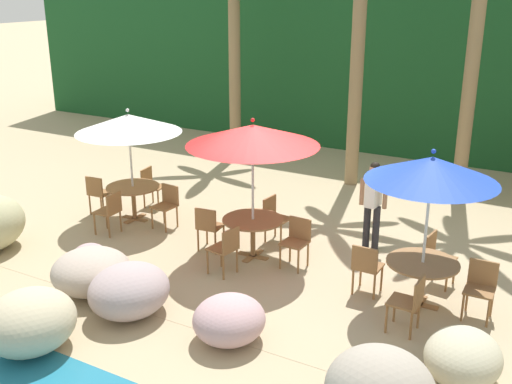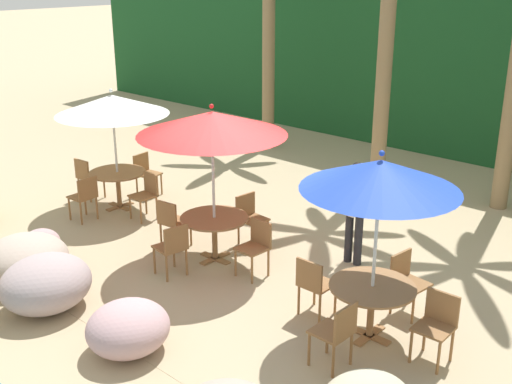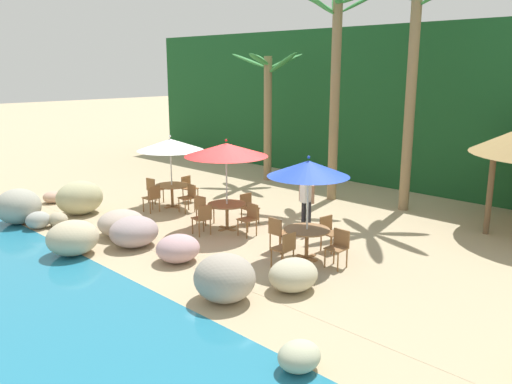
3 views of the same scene
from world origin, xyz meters
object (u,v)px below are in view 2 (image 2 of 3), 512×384
Objects in this scene: umbrella_white at (112,105)px; chair_blue_right at (337,331)px; chair_red_seaward at (256,244)px; chair_red_left at (172,220)px; chair_white_left at (87,176)px; chair_blue_seaward at (437,322)px; chair_blue_left at (314,283)px; chair_white_right at (85,195)px; chair_blue_inland at (406,279)px; dining_table_blue at (372,295)px; chair_white_seaward at (147,192)px; chair_red_right at (173,246)px; umbrella_red at (212,123)px; dining_table_white at (118,178)px; dining_table_red at (214,224)px; waiter_in_white at (355,206)px; chair_red_inland at (250,215)px; palm_tree_nearest at (269,15)px; chair_white_inland at (145,171)px; umbrella_blue at (380,175)px.

umbrella_white is 2.73× the size of chair_blue_right.
chair_red_left is (-1.69, -0.24, 0.00)m from chair_red_seaward.
chair_blue_seaward is at bearing -2.84° from chair_white_left.
chair_blue_right is at bearing -39.47° from chair_blue_left.
chair_white_right and chair_blue_inland have the same top height.
chair_blue_right reaches higher than dining_table_blue.
chair_white_seaward is 1.00× the size of chair_white_right.
chair_white_seaward is 1.00× the size of chair_blue_inland.
chair_red_right is at bearing -167.93° from chair_blue_left.
chair_red_left is 4.14m from chair_blue_right.
umbrella_red is at bearing 87.80° from chair_red_right.
chair_red_left is 1.04m from chair_red_right.
chair_red_seaward is 1.00× the size of chair_blue_right.
chair_blue_right is at bearing -128.87° from chair_blue_seaward.
dining_table_blue is at bearing -5.98° from dining_table_white.
chair_blue_left is at bearing -9.02° from dining_table_red.
chair_blue_inland is at bearing 1.87° from umbrella_white.
dining_table_white is 0.65× the size of waiter_in_white.
palm_tree_nearest is (-3.86, 4.89, 2.85)m from chair_red_inland.
chair_red_left is (-0.83, -0.19, -0.10)m from dining_table_red.
dining_table_white is 1.26× the size of chair_white_inland.
umbrella_red reaches higher than chair_blue_inland.
chair_white_left is at bearing -169.85° from umbrella_white.
chair_white_left is 1.00× the size of chair_white_right.
palm_tree_nearest is (-0.78, 5.37, 2.75)m from dining_table_white.
chair_white_left is at bearing -174.06° from chair_white_seaward.
dining_table_blue is (3.16, 0.58, 0.10)m from chair_red_right.
umbrella_white reaches higher than dining_table_blue.
chair_red_left is at bearing -29.69° from chair_white_inland.
umbrella_red is 4.35m from chair_blue_seaward.
chair_red_left and chair_blue_seaward have the same top height.
chair_blue_left is 0.17× the size of palm_tree_nearest.
chair_red_inland is (-0.02, 0.85, -0.10)m from dining_table_red.
chair_white_seaward is 2.27m from chair_red_inland.
chair_white_left is 3.97m from chair_red_inland.
chair_red_seaward is 1.00× the size of chair_blue_seaward.
chair_blue_right is (6.16, -0.66, 0.00)m from chair_white_right.
umbrella_white is at bearing -178.13° from chair_blue_inland.
chair_blue_seaward is (3.99, -1.02, 0.00)m from chair_red_inland.
chair_white_inland and chair_blue_right have the same top height.
chair_white_inland is 0.51× the size of waiter_in_white.
waiter_in_white is (0.89, 1.34, 0.47)m from chair_red_seaward.
chair_blue_left is at bearing -16.34° from chair_red_seaward.
palm_tree_nearest is at bearing 123.99° from umbrella_red.
chair_white_seaward is at bearing -166.11° from waiter_in_white.
dining_table_blue is at bearing -4.93° from umbrella_red.
umbrella_red reaches higher than umbrella_blue.
dining_table_white is at bearing -81.72° from palm_tree_nearest.
chair_red_seaward is at bearing 7.73° from chair_white_right.
umbrella_white is 6.42m from dining_table_blue.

